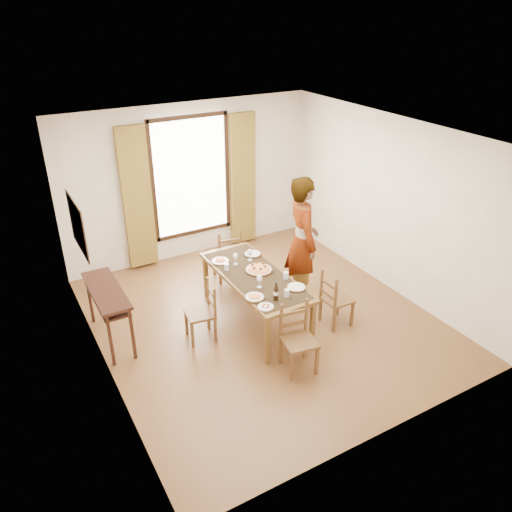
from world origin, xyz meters
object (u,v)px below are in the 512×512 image
dining_table (255,279)px  pasta_platter (259,267)px  console_table (107,297)px  man (302,241)px

dining_table → pasta_platter: size_ratio=4.96×
console_table → dining_table: console_table is taller
console_table → pasta_platter: size_ratio=3.00×
dining_table → pasta_platter: 0.17m
man → pasta_platter: size_ratio=4.98×
console_table → man: man is taller
console_table → pasta_platter: pasta_platter is taller
console_table → dining_table: 2.00m
console_table → man: size_ratio=0.60×
dining_table → man: man is taller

